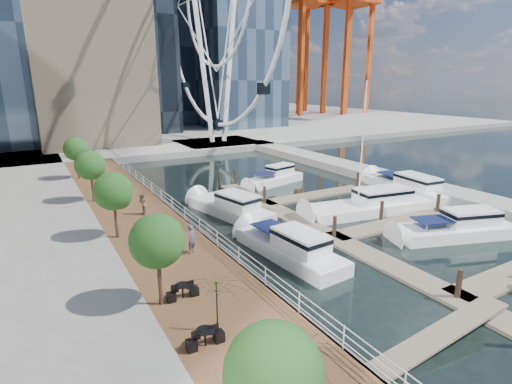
{
  "coord_description": "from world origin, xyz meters",
  "views": [
    {
      "loc": [
        -16.07,
        -13.16,
        11.43
      ],
      "look_at": [
        -0.83,
        13.04,
        3.0
      ],
      "focal_mm": 28.0,
      "sensor_mm": 36.0,
      "label": 1
    }
  ],
  "objects": [
    {
      "name": "pedestrian_mid",
      "position": [
        -8.61,
        17.89,
        1.89
      ],
      "size": [
        0.7,
        0.89,
        1.77
      ],
      "primitive_type": "imported",
      "rotation": [
        0.0,
        0.0,
        -1.54
      ],
      "color": "#826659",
      "rests_on": "boardwalk"
    },
    {
      "name": "moored_yachts",
      "position": [
        8.98,
        11.67,
        0.0
      ],
      "size": [
        24.2,
        32.31,
        11.5
      ],
      "color": "white",
      "rests_on": "ground"
    },
    {
      "name": "street_trees",
      "position": [
        -11.4,
        14.0,
        4.29
      ],
      "size": [
        2.6,
        42.6,
        4.6
      ],
      "color": "#3F2B1C",
      "rests_on": "ground"
    },
    {
      "name": "land_far",
      "position": [
        0.0,
        102.0,
        0.5
      ],
      "size": [
        200.0,
        114.0,
        1.0
      ],
      "primitive_type": "cube",
      "color": "gray",
      "rests_on": "ground"
    },
    {
      "name": "breakwater",
      "position": [
        20.0,
        20.0,
        0.5
      ],
      "size": [
        4.0,
        60.0,
        1.0
      ],
      "primitive_type": "cube",
      "color": "gray",
      "rests_on": "ground"
    },
    {
      "name": "cafe_tables",
      "position": [
        -10.4,
        -2.0,
        1.37
      ],
      "size": [
        2.5,
        13.7,
        0.74
      ],
      "color": "black",
      "rests_on": "ground"
    },
    {
      "name": "cafe_seating",
      "position": [
        -9.4,
        -4.0,
        2.27
      ],
      "size": [
        4.48,
        11.56,
        2.64
      ],
      "color": "#103D21",
      "rests_on": "ground"
    },
    {
      "name": "ground",
      "position": [
        0.0,
        0.0,
        0.0
      ],
      "size": [
        520.0,
        520.0,
        0.0
      ],
      "primitive_type": "plane",
      "color": "black",
      "rests_on": "ground"
    },
    {
      "name": "floating_docks",
      "position": [
        7.97,
        9.98,
        0.49
      ],
      "size": [
        16.0,
        34.0,
        2.6
      ],
      "color": "#6D6051",
      "rests_on": "ground"
    },
    {
      "name": "boardwalk",
      "position": [
        -9.0,
        15.0,
        0.5
      ],
      "size": [
        6.0,
        60.0,
        1.0
      ],
      "primitive_type": "cube",
      "color": "brown",
      "rests_on": "ground"
    },
    {
      "name": "pier",
      "position": [
        14.0,
        52.0,
        0.5
      ],
      "size": [
        14.0,
        12.0,
        1.0
      ],
      "primitive_type": "cube",
      "color": "gray",
      "rests_on": "ground"
    },
    {
      "name": "yacht_foreground",
      "position": [
        11.26,
        3.68,
        0.0
      ],
      "size": [
        10.54,
        5.84,
        2.15
      ],
      "primitive_type": null,
      "rotation": [
        0.0,
        0.0,
        1.25
      ],
      "color": "white",
      "rests_on": "ground"
    },
    {
      "name": "port_cranes",
      "position": [
        67.67,
        95.67,
        20.0
      ],
      "size": [
        40.0,
        52.0,
        38.0
      ],
      "color": "#D84C14",
      "rests_on": "ground"
    },
    {
      "name": "pedestrian_near",
      "position": [
        -7.89,
        8.86,
        1.95
      ],
      "size": [
        0.82,
        0.79,
        1.9
      ],
      "primitive_type": "imported",
      "rotation": [
        0.0,
        0.0,
        0.68
      ],
      "color": "#545571",
      "rests_on": "boardwalk"
    },
    {
      "name": "pedestrian_far",
      "position": [
        -8.75,
        26.48,
        1.82
      ],
      "size": [
        1.01,
        0.88,
        1.64
      ],
      "primitive_type": "imported",
      "rotation": [
        0.0,
        0.0,
        2.52
      ],
      "color": "#373F45",
      "rests_on": "boardwalk"
    },
    {
      "name": "railing",
      "position": [
        -6.1,
        15.0,
        1.52
      ],
      "size": [
        0.1,
        60.0,
        1.05
      ],
      "primitive_type": null,
      "color": "white",
      "rests_on": "boardwalk"
    },
    {
      "name": "seawall",
      "position": [
        -6.0,
        15.0,
        0.5
      ],
      "size": [
        0.25,
        60.0,
        1.0
      ],
      "primitive_type": "cube",
      "color": "#595954",
      "rests_on": "ground"
    }
  ]
}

